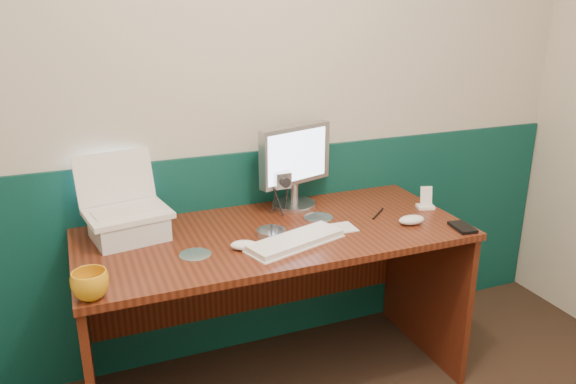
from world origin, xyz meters
name	(u,v)px	position (x,y,z in m)	size (l,w,h in m)	color
back_wall	(239,97)	(0.00, 1.75, 1.25)	(3.50, 0.04, 2.50)	beige
wainscot	(244,253)	(0.00, 1.74, 0.50)	(3.48, 0.02, 1.00)	#08372C
desk	(275,310)	(0.03, 1.38, 0.38)	(1.60, 0.70, 0.75)	#3B180A
laptop_riser	(129,227)	(-0.54, 1.53, 0.80)	(0.27, 0.23, 0.09)	silver
laptop	(125,185)	(-0.54, 1.53, 0.98)	(0.32, 0.24, 0.26)	white
monitor	(294,168)	(0.22, 1.63, 0.94)	(0.37, 0.11, 0.37)	#ABABB0
keyboard	(295,242)	(0.06, 1.23, 0.76)	(0.40, 0.13, 0.02)	white
mouse_right	(412,220)	(0.60, 1.23, 0.77)	(0.12, 0.07, 0.04)	silver
mouse_left	(245,245)	(-0.14, 1.25, 0.77)	(0.11, 0.06, 0.04)	white
mug	(90,285)	(-0.71, 1.08, 0.80)	(0.12, 0.12, 0.09)	orange
camcorder	(280,192)	(0.12, 1.56, 0.85)	(0.09, 0.13, 0.21)	#B3B4B9
cd_spindle	(271,233)	(0.00, 1.34, 0.76)	(0.12, 0.12, 0.02)	#B1BBC1
cd_loose_a	(195,254)	(-0.33, 1.28, 0.75)	(0.12, 0.12, 0.00)	silver
cd_loose_b	(318,217)	(0.26, 1.46, 0.75)	(0.13, 0.13, 0.00)	silver
pen	(378,214)	(0.52, 1.39, 0.75)	(0.01, 0.01, 0.14)	black
papers	(336,229)	(0.27, 1.30, 0.75)	(0.17, 0.11, 0.00)	silver
dock	(425,207)	(0.77, 1.38, 0.76)	(0.08, 0.06, 0.01)	white
music_player	(426,196)	(0.77, 1.38, 0.81)	(0.05, 0.01, 0.09)	white
pda	(463,227)	(0.77, 1.11, 0.76)	(0.07, 0.12, 0.01)	black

